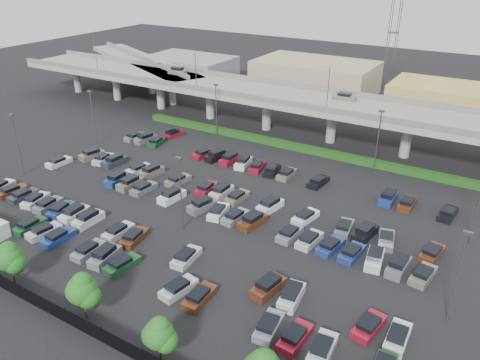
{
  "coord_description": "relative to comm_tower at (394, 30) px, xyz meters",
  "views": [
    {
      "loc": [
        33.9,
        -49.37,
        32.95
      ],
      "look_at": [
        0.98,
        5.01,
        2.0
      ],
      "focal_mm": 35.0,
      "sensor_mm": 36.0,
      "label": 1
    }
  ],
  "objects": [
    {
      "name": "parked_cars",
      "position": [
        -4.3,
        -77.04,
        -15.0
      ],
      "size": [
        63.07,
        41.65,
        1.67
      ],
      "color": "maroon",
      "rests_on": "ground"
    },
    {
      "name": "light_poles",
      "position": [
        -8.12,
        -72.0,
        -9.37
      ],
      "size": [
        66.9,
        48.38,
        10.3
      ],
      "color": "#434347",
      "rests_on": "ground"
    },
    {
      "name": "comm_tower",
      "position": [
        0.0,
        0.0,
        0.0
      ],
      "size": [
        2.4,
        2.4,
        30.0
      ],
      "color": "#434347",
      "rests_on": "ground"
    },
    {
      "name": "tree_row",
      "position": [
        -3.3,
        -100.53,
        -12.09
      ],
      "size": [
        65.07,
        3.66,
        5.94
      ],
      "color": "#332316",
      "rests_on": "ground"
    },
    {
      "name": "overpass",
      "position": [
        -4.25,
        -41.97,
        -8.64
      ],
      "size": [
        150.0,
        13.0,
        15.8
      ],
      "color": "gray",
      "rests_on": "ground"
    },
    {
      "name": "hedge",
      "position": [
        -4.0,
        -49.0,
        -15.06
      ],
      "size": [
        66.0,
        1.6,
        1.1
      ],
      "primitive_type": "cube",
      "color": "#133A11",
      "rests_on": "ground"
    },
    {
      "name": "fence",
      "position": [
        -4.05,
        -102.0,
        -14.71
      ],
      "size": [
        70.0,
        0.1,
        2.0
      ],
      "color": "black",
      "rests_on": "ground"
    },
    {
      "name": "on_ramp",
      "position": [
        -56.1,
        -30.95,
        -8.76
      ],
      "size": [
        50.93,
        30.13,
        8.8
      ],
      "color": "gray",
      "rests_on": "ground"
    },
    {
      "name": "ground",
      "position": [
        -4.0,
        -74.0,
        -15.61
      ],
      "size": [
        280.0,
        280.0,
        0.0
      ],
      "primitive_type": "plane",
      "color": "black"
    },
    {
      "name": "distant_buildings",
      "position": [
        8.38,
        -12.19,
        -11.87
      ],
      "size": [
        138.0,
        24.0,
        9.0
      ],
      "color": "gray",
      "rests_on": "ground"
    }
  ]
}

